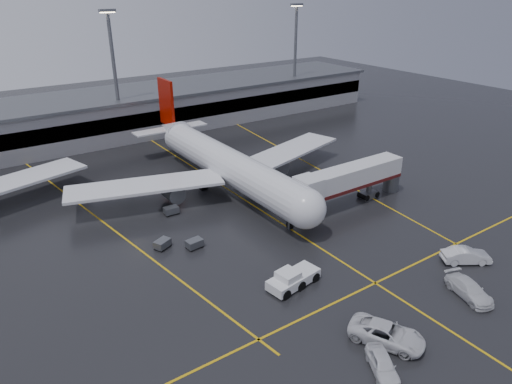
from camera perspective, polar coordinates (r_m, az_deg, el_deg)
ground at (r=67.34m, az=0.43°, el=-2.13°), size 220.00×220.00×0.00m
apron_line_centre at (r=67.33m, az=0.43°, el=-2.13°), size 0.25×90.00×0.02m
apron_line_stop at (r=53.34m, az=14.37°, el=-10.72°), size 60.00×0.25×0.02m
apron_line_left at (r=68.07m, az=-18.56°, el=-3.18°), size 9.99×69.35×0.02m
apron_line_right at (r=84.82m, az=6.54°, el=3.43°), size 7.57×69.64×0.02m
terminal at (r=106.42m, az=-14.75°, el=9.53°), size 122.00×19.00×8.60m
light_mast_mid at (r=97.30m, az=-16.92°, el=14.10°), size 3.00×1.20×25.45m
light_mast_right at (r=119.02m, az=4.82°, el=16.70°), size 3.00×1.20×25.45m
main_airliner at (r=73.16m, az=-3.93°, el=3.61°), size 48.80×45.60×14.10m
jet_bridge at (r=68.73m, az=11.49°, el=1.52°), size 19.90×3.40×6.05m
pushback_tractor at (r=50.98m, az=4.46°, el=-10.56°), size 6.43×3.41×2.20m
belt_loader at (r=66.56m, az=6.76°, el=-2.06°), size 4.22×2.69×2.48m
service_van_a at (r=45.55m, az=15.69°, el=-16.34°), size 5.85×7.48×1.89m
service_van_b at (r=54.12m, az=24.59°, el=-10.77°), size 3.88×6.19×1.67m
service_van_c at (r=59.90m, az=24.28°, el=-7.10°), size 5.71×4.62×1.83m
service_van_d at (r=42.86m, az=15.20°, el=-19.61°), size 3.86×4.95×1.58m
baggage_cart_a at (r=58.14m, az=-7.54°, el=-6.24°), size 2.11×1.48×1.12m
baggage_cart_b at (r=58.74m, az=-11.36°, el=-6.19°), size 2.36×2.03×1.12m
baggage_cart_c at (r=66.78m, az=-10.32°, el=-2.20°), size 2.06×1.39×1.12m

